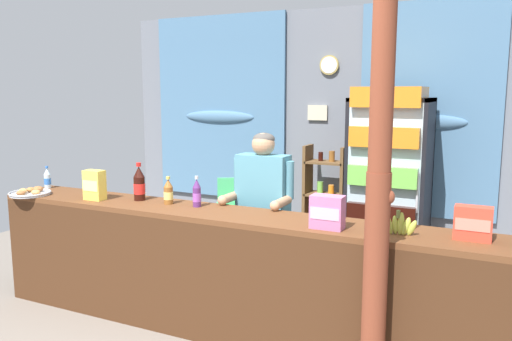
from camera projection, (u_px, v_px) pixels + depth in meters
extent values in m
plane|color=slate|center=(258.00, 298.00, 4.66)|extent=(8.05, 8.05, 0.00)
cube|color=slate|center=(327.00, 129.00, 6.15)|extent=(5.35, 0.12, 2.82)
cube|color=teal|center=(220.00, 108.00, 6.65)|extent=(1.83, 0.04, 2.33)
ellipsoid|color=teal|center=(219.00, 117.00, 6.65)|extent=(1.01, 0.10, 0.16)
cube|color=teal|center=(428.00, 111.00, 5.53)|extent=(1.48, 0.04, 2.33)
ellipsoid|color=teal|center=(428.00, 122.00, 5.53)|extent=(0.82, 0.10, 0.16)
cylinder|color=tan|center=(329.00, 65.00, 5.95)|extent=(0.23, 0.03, 0.23)
cylinder|color=white|center=(329.00, 65.00, 5.94)|extent=(0.19, 0.01, 0.19)
cube|color=beige|center=(318.00, 113.00, 6.09)|extent=(0.24, 0.02, 0.18)
cube|color=brown|center=(229.00, 215.00, 3.85)|extent=(4.21, 0.50, 0.04)
cube|color=#432715|center=(215.00, 286.00, 3.72)|extent=(4.21, 0.04, 0.92)
cube|color=#432715|center=(37.00, 242.00, 4.81)|extent=(0.08, 0.45, 0.92)
cylinder|color=brown|center=(375.00, 287.00, 3.07)|extent=(0.15, 0.15, 1.40)
cylinder|color=brown|center=(384.00, 49.00, 2.85)|extent=(0.13, 0.13, 1.40)
ellipsoid|color=brown|center=(390.00, 197.00, 2.95)|extent=(0.06, 0.05, 0.08)
cube|color=black|center=(395.00, 179.00, 5.65)|extent=(0.79, 0.04, 1.80)
cube|color=black|center=(354.00, 181.00, 5.54)|extent=(0.04, 0.66, 1.80)
cube|color=black|center=(427.00, 187.00, 5.21)|extent=(0.04, 0.66, 1.80)
cube|color=black|center=(393.00, 100.00, 5.24)|extent=(0.79, 0.66, 0.04)
cube|color=black|center=(386.00, 262.00, 5.51)|extent=(0.79, 0.66, 0.08)
cube|color=silver|center=(383.00, 184.00, 5.08)|extent=(0.73, 0.02, 1.64)
cylinder|color=#B7B7BC|center=(417.00, 193.00, 4.92)|extent=(0.02, 0.02, 0.40)
cube|color=silver|center=(388.00, 217.00, 5.43)|extent=(0.71, 0.58, 0.02)
cube|color=black|center=(386.00, 210.00, 5.29)|extent=(0.67, 0.54, 0.20)
cube|color=silver|center=(389.00, 182.00, 5.37)|extent=(0.71, 0.58, 0.02)
cube|color=#75C64C|center=(387.00, 173.00, 5.23)|extent=(0.67, 0.54, 0.20)
cube|color=silver|center=(391.00, 145.00, 5.31)|extent=(0.71, 0.58, 0.02)
cube|color=orange|center=(388.00, 135.00, 5.17)|extent=(0.67, 0.54, 0.20)
cube|color=silver|center=(392.00, 108.00, 5.25)|extent=(0.71, 0.58, 0.02)
cube|color=orange|center=(390.00, 97.00, 5.12)|extent=(0.67, 0.54, 0.20)
cube|color=brown|center=(307.00, 198.00, 5.98)|extent=(0.04, 0.28, 1.25)
cube|color=brown|center=(344.00, 202.00, 5.79)|extent=(0.04, 0.28, 1.25)
cube|color=brown|center=(326.00, 162.00, 5.82)|extent=(0.44, 0.28, 0.02)
cylinder|color=black|center=(321.00, 156.00, 5.84)|extent=(0.05, 0.05, 0.10)
cylinder|color=brown|center=(332.00, 156.00, 5.78)|extent=(0.07, 0.07, 0.12)
cube|color=brown|center=(325.00, 195.00, 5.88)|extent=(0.44, 0.28, 0.02)
cylinder|color=#75C64C|center=(320.00, 187.00, 5.89)|extent=(0.07, 0.07, 0.13)
cylinder|color=orange|center=(331.00, 190.00, 5.84)|extent=(0.07, 0.07, 0.11)
cube|color=brown|center=(325.00, 226.00, 5.94)|extent=(0.44, 0.28, 0.02)
cylinder|color=orange|center=(319.00, 219.00, 5.95)|extent=(0.07, 0.07, 0.14)
cylinder|color=black|center=(330.00, 219.00, 5.89)|extent=(0.05, 0.05, 0.16)
cube|color=#4CC675|center=(236.00, 217.00, 5.85)|extent=(0.60, 0.60, 0.04)
cube|color=#4CC675|center=(235.00, 195.00, 6.02)|extent=(0.38, 0.24, 0.40)
cylinder|color=#4CC675|center=(219.00, 241.00, 5.69)|extent=(0.04, 0.04, 0.44)
cylinder|color=#4CC675|center=(254.00, 240.00, 5.71)|extent=(0.04, 0.04, 0.44)
cylinder|color=#4CC675|center=(220.00, 231.00, 6.06)|extent=(0.04, 0.04, 0.44)
cylinder|color=#4CC675|center=(252.00, 231.00, 6.09)|extent=(0.04, 0.04, 0.44)
cube|color=#4CC675|center=(218.00, 207.00, 5.82)|extent=(0.23, 0.36, 0.03)
cube|color=#4CC675|center=(253.00, 206.00, 5.85)|extent=(0.23, 0.36, 0.03)
cylinder|color=#28282D|center=(253.00, 262.00, 4.38)|extent=(0.11, 0.11, 0.83)
cylinder|color=#28282D|center=(273.00, 265.00, 4.30)|extent=(0.11, 0.11, 0.83)
cube|color=teal|center=(263.00, 186.00, 4.24)|extent=(0.43, 0.20, 0.52)
sphere|color=tan|center=(263.00, 144.00, 4.18)|extent=(0.19, 0.19, 0.19)
ellipsoid|color=#4C4742|center=(264.00, 139.00, 4.19)|extent=(0.18, 0.18, 0.10)
cylinder|color=teal|center=(239.00, 176.00, 4.32)|extent=(0.08, 0.08, 0.31)
cylinder|color=tan|center=(230.00, 197.00, 4.21)|extent=(0.07, 0.26, 0.07)
sphere|color=tan|center=(222.00, 200.00, 4.10)|extent=(0.08, 0.08, 0.08)
cylinder|color=teal|center=(289.00, 180.00, 4.13)|extent=(0.08, 0.08, 0.31)
cylinder|color=tan|center=(282.00, 203.00, 4.02)|extent=(0.07, 0.26, 0.07)
sphere|color=tan|center=(275.00, 206.00, 3.90)|extent=(0.08, 0.08, 0.08)
cylinder|color=black|center=(139.00, 189.00, 4.28)|extent=(0.09, 0.09, 0.20)
cone|color=black|center=(139.00, 172.00, 4.26)|extent=(0.09, 0.09, 0.09)
cylinder|color=red|center=(139.00, 165.00, 4.25)|extent=(0.04, 0.04, 0.03)
cylinder|color=red|center=(139.00, 189.00, 4.28)|extent=(0.10, 0.10, 0.09)
cylinder|color=silver|center=(48.00, 181.00, 4.83)|extent=(0.06, 0.06, 0.13)
cone|color=silver|center=(47.00, 171.00, 4.81)|extent=(0.06, 0.06, 0.06)
cylinder|color=blue|center=(47.00, 167.00, 4.81)|extent=(0.03, 0.03, 0.02)
cylinder|color=blue|center=(48.00, 181.00, 4.83)|extent=(0.06, 0.06, 0.06)
cylinder|color=brown|center=(168.00, 195.00, 4.14)|extent=(0.07, 0.07, 0.14)
cone|color=brown|center=(168.00, 183.00, 4.13)|extent=(0.07, 0.07, 0.06)
cylinder|color=#E5CC4C|center=(168.00, 178.00, 4.12)|extent=(0.03, 0.03, 0.02)
cylinder|color=#E5D166|center=(168.00, 195.00, 4.14)|extent=(0.08, 0.08, 0.06)
cylinder|color=#56286B|center=(197.00, 197.00, 4.04)|extent=(0.07, 0.07, 0.15)
cone|color=#56286B|center=(197.00, 183.00, 4.03)|extent=(0.07, 0.07, 0.07)
cylinder|color=silver|center=(197.00, 178.00, 4.02)|extent=(0.03, 0.03, 0.02)
cylinder|color=purple|center=(197.00, 197.00, 4.04)|extent=(0.07, 0.07, 0.07)
cube|color=#E5422D|center=(473.00, 223.00, 3.13)|extent=(0.22, 0.11, 0.21)
cube|color=#FF826D|center=(473.00, 225.00, 3.08)|extent=(0.20, 0.00, 0.07)
cube|color=#B76699|center=(327.00, 212.00, 3.39)|extent=(0.22, 0.12, 0.22)
cube|color=#F7A5D8|center=(324.00, 214.00, 3.34)|extent=(0.20, 0.00, 0.08)
cube|color=#EAD14C|center=(95.00, 185.00, 4.30)|extent=(0.17, 0.10, 0.25)
cube|color=#FFFF8C|center=(90.00, 186.00, 4.25)|extent=(0.16, 0.00, 0.09)
cylinder|color=#BCBCC1|center=(30.00, 194.00, 4.51)|extent=(0.34, 0.34, 0.02)
torus|color=#BCBCC1|center=(30.00, 193.00, 4.51)|extent=(0.35, 0.35, 0.02)
ellipsoid|color=tan|center=(36.00, 192.00, 4.45)|extent=(0.08, 0.07, 0.04)
ellipsoid|color=#A36638|center=(38.00, 189.00, 4.57)|extent=(0.09, 0.09, 0.05)
ellipsoid|color=#B2753D|center=(31.00, 190.00, 4.57)|extent=(0.07, 0.07, 0.04)
ellipsoid|color=tan|center=(23.00, 191.00, 4.49)|extent=(0.07, 0.07, 0.05)
ellipsoid|color=#A36638|center=(21.00, 193.00, 4.41)|extent=(0.08, 0.07, 0.04)
ellipsoid|color=#B7C647|center=(384.00, 222.00, 3.31)|extent=(0.11, 0.05, 0.15)
ellipsoid|color=#B7C647|center=(389.00, 224.00, 3.28)|extent=(0.07, 0.04, 0.15)
ellipsoid|color=#B7C647|center=(395.00, 225.00, 3.28)|extent=(0.05, 0.03, 0.13)
ellipsoid|color=#B7C647|center=(401.00, 224.00, 3.26)|extent=(0.05, 0.04, 0.15)
ellipsoid|color=#B7C647|center=(406.00, 227.00, 3.24)|extent=(0.07, 0.04, 0.13)
ellipsoid|color=#B7C647|center=(412.00, 228.00, 3.23)|extent=(0.08, 0.03, 0.12)
cylinder|color=olive|center=(398.00, 214.00, 3.26)|extent=(0.02, 0.02, 0.05)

